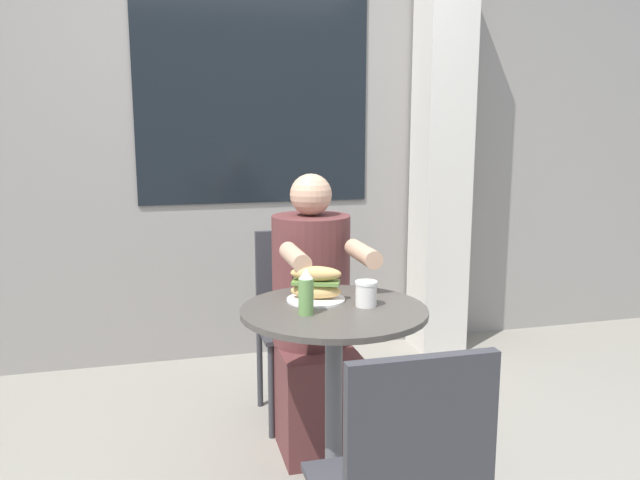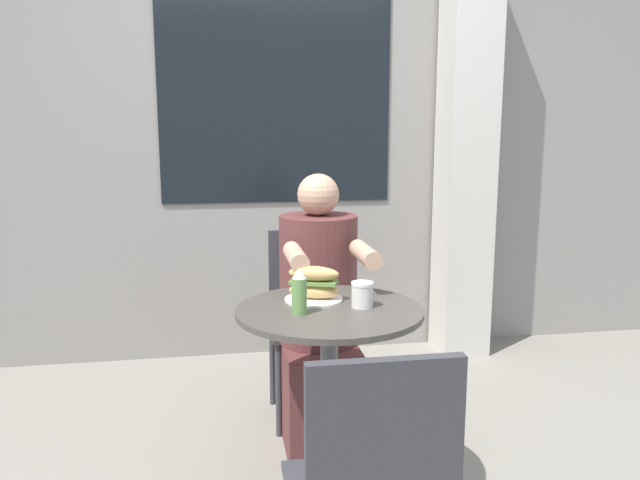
{
  "view_description": "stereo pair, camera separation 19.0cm",
  "coord_description": "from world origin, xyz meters",
  "px_view_note": "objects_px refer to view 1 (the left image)",
  "views": [
    {
      "loc": [
        -0.56,
        -1.94,
        1.35
      ],
      "look_at": [
        0.0,
        0.19,
        0.95
      ],
      "focal_mm": 35.0,
      "sensor_mm": 36.0,
      "label": 1
    },
    {
      "loc": [
        -0.38,
        -1.98,
        1.35
      ],
      "look_at": [
        0.0,
        0.19,
        0.95
      ],
      "focal_mm": 35.0,
      "sensor_mm": 36.0,
      "label": 2
    }
  ],
  "objects_px": {
    "cafe_table": "(334,367)",
    "sandwich_on_plate": "(316,286)",
    "diner_chair": "(296,305)",
    "seated_diner": "(313,331)",
    "condiment_bottle": "(306,292)",
    "drink_cup": "(366,294)"
  },
  "relations": [
    {
      "from": "cafe_table",
      "to": "sandwich_on_plate",
      "type": "xyz_separation_m",
      "value": [
        -0.04,
        0.1,
        0.26
      ]
    },
    {
      "from": "cafe_table",
      "to": "diner_chair",
      "type": "xyz_separation_m",
      "value": [
        0.05,
        0.84,
        -0.02
      ]
    },
    {
      "from": "cafe_table",
      "to": "seated_diner",
      "type": "relative_size",
      "value": 0.65
    },
    {
      "from": "seated_diner",
      "to": "sandwich_on_plate",
      "type": "relative_size",
      "value": 5.69
    },
    {
      "from": "diner_chair",
      "to": "seated_diner",
      "type": "relative_size",
      "value": 0.75
    },
    {
      "from": "condiment_bottle",
      "to": "diner_chair",
      "type": "bearing_deg",
      "value": 79.73
    },
    {
      "from": "diner_chair",
      "to": "drink_cup",
      "type": "relative_size",
      "value": 10.05
    },
    {
      "from": "diner_chair",
      "to": "sandwich_on_plate",
      "type": "distance_m",
      "value": 0.8
    },
    {
      "from": "diner_chair",
      "to": "condiment_bottle",
      "type": "bearing_deg",
      "value": 80.25
    },
    {
      "from": "condiment_bottle",
      "to": "seated_diner",
      "type": "bearing_deg",
      "value": 73.6
    },
    {
      "from": "cafe_table",
      "to": "sandwich_on_plate",
      "type": "bearing_deg",
      "value": 109.62
    },
    {
      "from": "diner_chair",
      "to": "sandwich_on_plate",
      "type": "relative_size",
      "value": 4.24
    },
    {
      "from": "seated_diner",
      "to": "sandwich_on_plate",
      "type": "distance_m",
      "value": 0.5
    },
    {
      "from": "seated_diner",
      "to": "drink_cup",
      "type": "relative_size",
      "value": 13.47
    },
    {
      "from": "diner_chair",
      "to": "condiment_bottle",
      "type": "distance_m",
      "value": 0.95
    },
    {
      "from": "sandwich_on_plate",
      "to": "condiment_bottle",
      "type": "distance_m",
      "value": 0.17
    },
    {
      "from": "cafe_table",
      "to": "seated_diner",
      "type": "distance_m",
      "value": 0.5
    },
    {
      "from": "diner_chair",
      "to": "sandwich_on_plate",
      "type": "bearing_deg",
      "value": 83.6
    },
    {
      "from": "diner_chair",
      "to": "cafe_table",
      "type": "bearing_deg",
      "value": 86.93
    },
    {
      "from": "cafe_table",
      "to": "condiment_bottle",
      "type": "xyz_separation_m",
      "value": [
        -0.11,
        -0.05,
        0.28
      ]
    },
    {
      "from": "diner_chair",
      "to": "sandwich_on_plate",
      "type": "height_order",
      "value": "sandwich_on_plate"
    },
    {
      "from": "sandwich_on_plate",
      "to": "drink_cup",
      "type": "bearing_deg",
      "value": -36.32
    }
  ]
}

